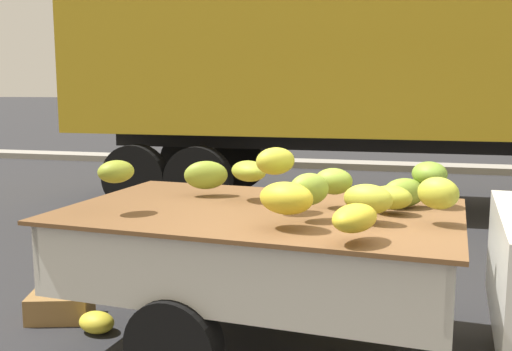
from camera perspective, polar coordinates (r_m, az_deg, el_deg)
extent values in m
cube|color=gray|center=(14.63, 13.73, 0.86)|extent=(80.00, 0.80, 0.16)
cube|color=silver|center=(4.48, 0.53, -9.63)|extent=(2.90, 1.93, 0.08)
cube|color=silver|center=(5.18, 3.44, -4.15)|extent=(2.77, 0.27, 0.44)
cube|color=silver|center=(3.66, -3.64, -9.60)|extent=(2.77, 0.27, 0.44)
cube|color=silver|center=(4.20, 18.61, -7.64)|extent=(0.19, 1.71, 0.44)
cube|color=silver|center=(5.00, -14.52, -4.90)|extent=(0.19, 1.71, 0.44)
cube|color=#B21914|center=(5.22, 3.53, -4.51)|extent=(2.65, 0.22, 0.07)
cube|color=brown|center=(4.36, 0.54, -3.49)|extent=(3.03, 2.06, 0.03)
ellipsoid|color=olive|center=(4.38, 7.60, -0.57)|extent=(0.30, 0.25, 0.20)
ellipsoid|color=gold|center=(3.98, 17.44, -1.66)|extent=(0.34, 0.31, 0.21)
ellipsoid|color=olive|center=(3.94, 5.23, -1.35)|extent=(0.35, 0.33, 0.22)
ellipsoid|color=gold|center=(3.42, 9.67, -4.14)|extent=(0.35, 0.42, 0.16)
ellipsoid|color=#A4A92C|center=(4.26, 13.08, -2.12)|extent=(0.35, 0.29, 0.17)
ellipsoid|color=olive|center=(4.50, 14.32, -1.64)|extent=(0.39, 0.34, 0.22)
ellipsoid|color=olive|center=(4.85, -4.93, 0.04)|extent=(0.41, 0.32, 0.24)
ellipsoid|color=gold|center=(3.70, 2.99, -2.24)|extent=(0.41, 0.34, 0.21)
ellipsoid|color=olive|center=(4.27, -13.57, 0.37)|extent=(0.32, 0.34, 0.16)
ellipsoid|color=#ACB030|center=(3.93, 10.92, -2.28)|extent=(0.38, 0.30, 0.20)
ellipsoid|color=gold|center=(4.16, 1.92, 1.43)|extent=(0.36, 0.36, 0.20)
ellipsoid|color=olive|center=(4.59, 16.66, 0.16)|extent=(0.34, 0.37, 0.19)
ellipsoid|color=#97A52E|center=(4.62, -0.72, 0.44)|extent=(0.42, 0.42, 0.17)
cylinder|color=black|center=(5.41, -0.01, -9.30)|extent=(0.65, 0.25, 0.64)
cylinder|color=black|center=(3.99, -8.08, -16.14)|extent=(0.65, 0.25, 0.64)
cube|color=gold|center=(9.81, 17.40, 11.81)|extent=(12.02, 2.60, 2.70)
cube|color=black|center=(9.83, 17.01, 3.06)|extent=(11.04, 0.49, 0.30)
cylinder|color=black|center=(11.48, -1.68, 1.36)|extent=(1.08, 0.31, 1.08)
cylinder|color=black|center=(9.21, -5.68, -0.46)|extent=(1.08, 0.31, 1.08)
cylinder|color=black|center=(11.81, -6.74, 1.51)|extent=(1.08, 0.31, 1.08)
cylinder|color=black|center=(9.63, -11.75, -0.21)|extent=(1.08, 0.31, 1.08)
ellipsoid|color=yellow|center=(5.06, -15.37, -13.72)|extent=(0.36, 0.30, 0.17)
cube|color=olive|center=(5.42, -18.65, -12.06)|extent=(0.60, 0.50, 0.23)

